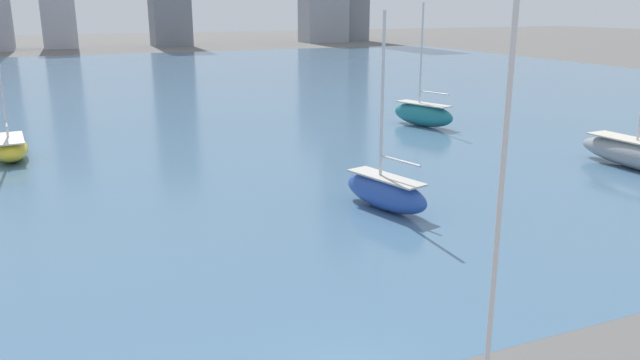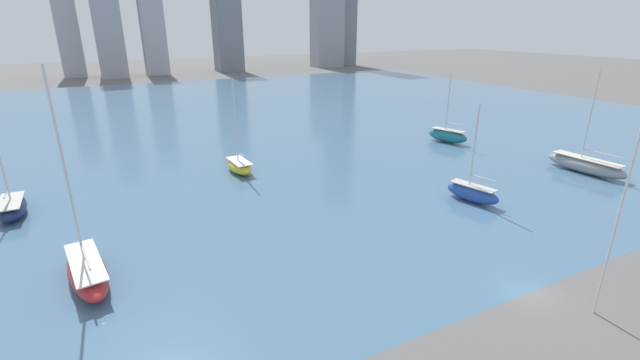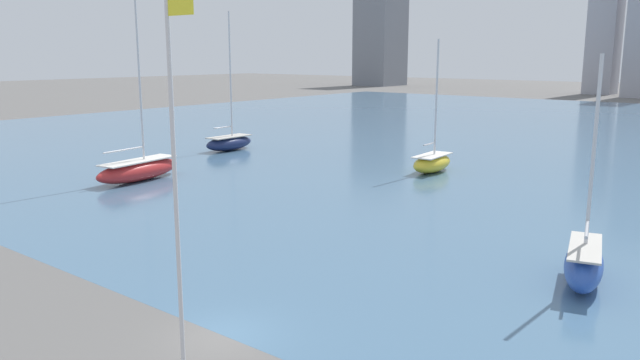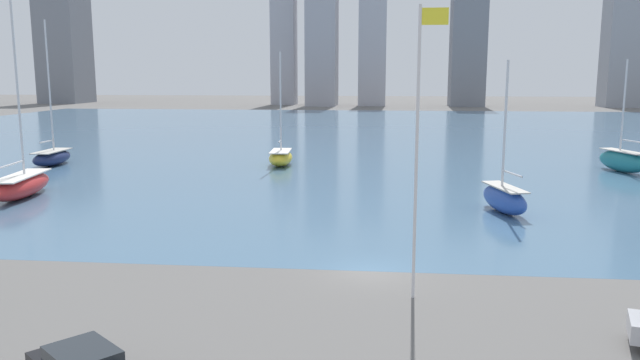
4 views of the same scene
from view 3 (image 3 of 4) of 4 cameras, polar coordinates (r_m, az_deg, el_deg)
ground_plane at (r=25.49m, az=-8.83°, el=-13.88°), size 500.00×500.00×0.00m
harbor_water at (r=87.77m, az=27.16°, el=3.05°), size 180.00×140.00×0.00m
flag_pole at (r=19.63m, az=-13.01°, el=-0.48°), size 1.24×0.14×12.78m
sailboat_red at (r=56.66m, az=-16.24°, el=0.97°), size 3.75×9.27×16.15m
sailboat_yellow at (r=59.34m, az=10.21°, el=1.62°), size 2.85×6.14×12.23m
sailboat_navy at (r=72.60m, az=-8.30°, el=3.47°), size 2.70×6.71×15.57m
sailboat_blue at (r=32.55m, az=22.98°, el=-7.00°), size 3.24×6.36×10.87m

